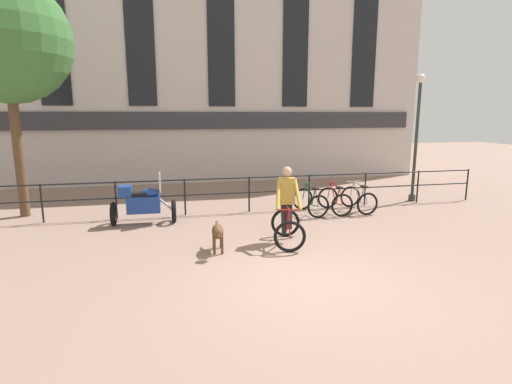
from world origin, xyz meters
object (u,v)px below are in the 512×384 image
parked_bicycle_mid_left (335,200)px  parked_bicycle_mid_right (359,199)px  dog (218,233)px  parked_bicycle_near_lamp (310,202)px  street_lamp (417,131)px  cyclist_with_bike (287,209)px  parked_motorcycle (143,203)px

parked_bicycle_mid_left → parked_bicycle_mid_right: 0.76m
dog → parked_bicycle_near_lamp: 4.08m
dog → parked_bicycle_near_lamp: (3.05, 2.71, -0.07)m
street_lamp → cyclist_with_bike: bearing=-148.5°
parked_bicycle_near_lamp → parked_bicycle_mid_left: bearing=174.8°
parked_motorcycle → parked_bicycle_mid_right: bearing=-88.2°
street_lamp → parked_bicycle_mid_right: bearing=-158.8°
parked_bicycle_near_lamp → dog: bearing=36.5°
parked_bicycle_mid_left → parked_bicycle_mid_right: (0.76, 0.00, -0.00)m
cyclist_with_bike → parked_motorcycle: 3.98m
parked_bicycle_mid_right → street_lamp: bearing=-160.2°
dog → street_lamp: 8.13m
parked_bicycle_near_lamp → street_lamp: street_lamp is taller
dog → parked_motorcycle: parked_motorcycle is taller
parked_bicycle_mid_left → parked_bicycle_mid_right: bearing=-179.7°
cyclist_with_bike → parked_bicycle_mid_right: 3.81m
parked_bicycle_mid_left → parked_motorcycle: bearing=0.9°
parked_bicycle_near_lamp → parked_bicycle_mid_left: 0.76m
parked_bicycle_mid_left → cyclist_with_bike: bearing=47.4°
cyclist_with_bike → dog: 1.68m
dog → street_lamp: (7.01, 3.66, 1.88)m
dog → parked_bicycle_mid_left: bearing=40.1°
cyclist_with_bike → parked_bicycle_mid_left: size_ratio=1.53×
parked_bicycle_mid_left → street_lamp: street_lamp is taller
parked_motorcycle → dog: bearing=-147.2°
dog → parked_motorcycle: (-1.63, 2.65, 0.13)m
parked_bicycle_near_lamp → street_lamp: size_ratio=0.28×
cyclist_with_bike → street_lamp: (5.40, 3.31, 1.55)m
cyclist_with_bike → street_lamp: 6.52m
parked_bicycle_near_lamp → street_lamp: bearing=-171.7°
parked_motorcycle → parked_bicycle_mid_right: (6.20, 0.06, -0.20)m
cyclist_with_bike → parked_motorcycle: cyclist_with_bike is taller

